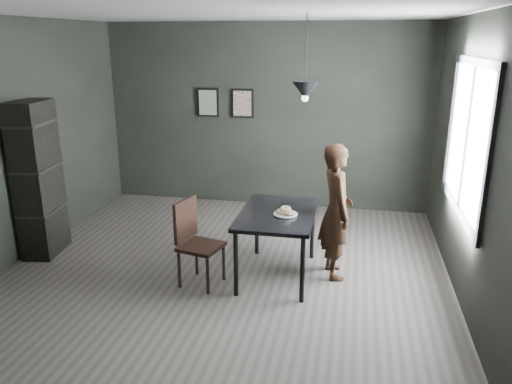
% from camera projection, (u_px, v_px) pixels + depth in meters
% --- Properties ---
extents(ground, '(5.00, 5.00, 0.00)m').
position_uv_depth(ground, '(225.00, 270.00, 5.74)').
color(ground, '#393431').
rests_on(ground, ground).
extents(back_wall, '(5.00, 0.10, 2.80)m').
position_uv_depth(back_wall, '(265.00, 117.00, 7.66)').
color(back_wall, black).
rests_on(back_wall, ground).
extents(ceiling, '(5.00, 5.00, 0.02)m').
position_uv_depth(ceiling, '(220.00, 12.00, 4.91)').
color(ceiling, silver).
rests_on(ceiling, ground).
extents(window_assembly, '(0.04, 1.96, 1.56)m').
position_uv_depth(window_assembly, '(467.00, 138.00, 4.98)').
color(window_assembly, white).
rests_on(window_assembly, ground).
extents(cafe_table, '(0.80, 1.20, 0.75)m').
position_uv_depth(cafe_table, '(278.00, 219.00, 5.42)').
color(cafe_table, black).
rests_on(cafe_table, ground).
extents(white_plate, '(0.23, 0.23, 0.01)m').
position_uv_depth(white_plate, '(286.00, 215.00, 5.31)').
color(white_plate, white).
rests_on(white_plate, cafe_table).
extents(donut_pile, '(0.21, 0.14, 0.09)m').
position_uv_depth(donut_pile, '(286.00, 211.00, 5.29)').
color(donut_pile, '#F4E4BE').
rests_on(donut_pile, white_plate).
extents(woman, '(0.50, 0.63, 1.50)m').
position_uv_depth(woman, '(336.00, 211.00, 5.42)').
color(woman, black).
rests_on(woman, ground).
extents(wood_chair, '(0.49, 0.49, 0.94)m').
position_uv_depth(wood_chair, '(194.00, 237.00, 5.31)').
color(wood_chair, black).
rests_on(wood_chair, ground).
extents(shelf_unit, '(0.43, 0.67, 1.87)m').
position_uv_depth(shelf_unit, '(38.00, 179.00, 5.97)').
color(shelf_unit, black).
rests_on(shelf_unit, ground).
extents(pendant_lamp, '(0.28, 0.28, 0.86)m').
position_uv_depth(pendant_lamp, '(305.00, 90.00, 5.06)').
color(pendant_lamp, black).
rests_on(pendant_lamp, ground).
extents(framed_print_left, '(0.34, 0.04, 0.44)m').
position_uv_depth(framed_print_left, '(208.00, 102.00, 7.75)').
color(framed_print_left, black).
rests_on(framed_print_left, ground).
extents(framed_print_right, '(0.34, 0.04, 0.44)m').
position_uv_depth(framed_print_right, '(243.00, 103.00, 7.64)').
color(framed_print_right, black).
rests_on(framed_print_right, ground).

